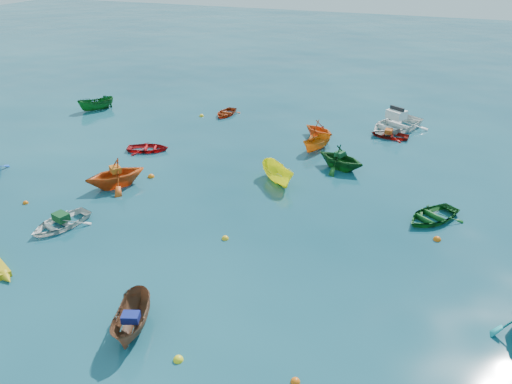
% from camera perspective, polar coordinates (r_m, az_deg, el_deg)
% --- Properties ---
extents(ground, '(160.00, 160.00, 0.00)m').
position_cam_1_polar(ground, '(22.55, -4.61, -6.31)').
color(ground, '#093445').
rests_on(ground, ground).
extents(dinghy_white_near, '(2.89, 3.47, 0.62)m').
position_cam_1_polar(dinghy_white_near, '(25.77, -21.40, -3.69)').
color(dinghy_white_near, silver).
rests_on(dinghy_white_near, ground).
extents(sampan_brown_mid, '(2.00, 3.11, 1.12)m').
position_cam_1_polar(sampan_brown_mid, '(18.80, -13.76, -15.06)').
color(sampan_brown_mid, brown).
rests_on(sampan_brown_mid, ground).
extents(dinghy_orange_w, '(4.23, 4.31, 1.72)m').
position_cam_1_polar(dinghy_orange_w, '(28.90, -15.62, 0.65)').
color(dinghy_orange_w, '#D04C13').
rests_on(dinghy_orange_w, ground).
extents(sampan_yellow_mid, '(2.93, 2.95, 1.17)m').
position_cam_1_polar(sampan_yellow_mid, '(28.31, 2.50, 1.12)').
color(sampan_yellow_mid, '#FFF516').
rests_on(sampan_yellow_mid, ground).
extents(dinghy_green_e, '(3.60, 3.80, 0.64)m').
position_cam_1_polar(dinghy_green_e, '(26.04, 19.40, -3.00)').
color(dinghy_green_e, '#13531B').
rests_on(dinghy_green_e, ground).
extents(dinghy_red_nw, '(3.18, 2.75, 0.55)m').
position_cam_1_polar(dinghy_red_nw, '(33.34, -12.21, 4.65)').
color(dinghy_red_nw, '#B10E11').
rests_on(dinghy_red_nw, ground).
extents(sampan_orange_n, '(1.85, 2.77, 1.00)m').
position_cam_1_polar(sampan_orange_n, '(32.93, 6.94, 4.79)').
color(sampan_orange_n, '#C56812').
rests_on(sampan_orange_n, ground).
extents(dinghy_green_n, '(3.72, 3.48, 1.57)m').
position_cam_1_polar(dinghy_green_n, '(30.39, 9.58, 2.65)').
color(dinghy_green_n, '#104816').
rests_on(dinghy_green_n, ground).
extents(dinghy_red_ne, '(2.59, 1.87, 0.53)m').
position_cam_1_polar(dinghy_red_ne, '(36.09, 15.01, 6.07)').
color(dinghy_red_ne, '#9F150D').
rests_on(dinghy_red_ne, ground).
extents(dinghy_red_far, '(1.92, 2.61, 0.52)m').
position_cam_1_polar(dinghy_red_far, '(39.56, -3.48, 8.79)').
color(dinghy_red_far, '#AA320E').
rests_on(dinghy_red_far, ground).
extents(dinghy_orange_far, '(3.19, 3.07, 1.30)m').
position_cam_1_polar(dinghy_orange_far, '(35.19, 7.13, 6.27)').
color(dinghy_orange_far, orange).
rests_on(dinghy_orange_far, ground).
extents(sampan_green_far, '(2.57, 2.97, 1.11)m').
position_cam_1_polar(sampan_green_far, '(42.65, -17.71, 8.93)').
color(sampan_green_far, '#14561D').
rests_on(sampan_green_far, ground).
extents(motorboat_white, '(5.45, 5.96, 1.61)m').
position_cam_1_polar(motorboat_white, '(37.65, 15.54, 6.88)').
color(motorboat_white, white).
rests_on(motorboat_white, ground).
extents(tarp_green_a, '(0.87, 0.75, 0.36)m').
position_cam_1_polar(tarp_green_a, '(25.58, -21.40, -2.66)').
color(tarp_green_a, '#11451E').
rests_on(tarp_green_a, dinghy_white_near).
extents(tarp_blue_a, '(0.70, 0.62, 0.29)m').
position_cam_1_polar(tarp_blue_a, '(18.24, -14.13, -13.72)').
color(tarp_blue_a, navy).
rests_on(tarp_blue_a, sampan_brown_mid).
extents(tarp_orange_a, '(0.83, 0.80, 0.32)m').
position_cam_1_polar(tarp_orange_a, '(28.49, -15.78, 2.51)').
color(tarp_orange_a, '#D26315').
rests_on(tarp_orange_a, dinghy_orange_w).
extents(tarp_green_b, '(0.63, 0.71, 0.29)m').
position_cam_1_polar(tarp_green_b, '(30.08, 9.56, 4.32)').
color(tarp_green_b, '#124B23').
rests_on(tarp_green_b, dinghy_green_n).
extents(tarp_orange_b, '(0.49, 0.64, 0.30)m').
position_cam_1_polar(tarp_orange_b, '(35.96, 14.94, 6.72)').
color(tarp_orange_b, '#C74C14').
rests_on(tarp_orange_b, dinghy_red_ne).
extents(buoy_or_a, '(0.30, 0.30, 0.30)m').
position_cam_1_polar(buoy_or_a, '(28.68, -24.83, -1.19)').
color(buoy_or_a, '#D15D0B').
rests_on(buoy_or_a, ground).
extents(buoy_ye_a, '(0.34, 0.34, 0.34)m').
position_cam_1_polar(buoy_ye_a, '(17.47, -8.87, -18.46)').
color(buoy_ye_a, yellow).
rests_on(buoy_ye_a, ground).
extents(buoy_or_b, '(0.31, 0.31, 0.31)m').
position_cam_1_polar(buoy_or_b, '(16.70, 4.51, -20.85)').
color(buoy_or_b, orange).
rests_on(buoy_or_b, ground).
extents(buoy_ye_b, '(0.35, 0.35, 0.35)m').
position_cam_1_polar(buoy_ye_b, '(30.45, -14.06, 2.23)').
color(buoy_ye_b, yellow).
rests_on(buoy_ye_b, ground).
extents(buoy_or_c, '(0.39, 0.39, 0.39)m').
position_cam_1_polar(buoy_or_c, '(29.53, -11.89, 1.68)').
color(buoy_or_c, orange).
rests_on(buoy_or_c, ground).
extents(buoy_ye_c, '(0.33, 0.33, 0.33)m').
position_cam_1_polar(buoy_ye_c, '(23.10, -3.53, -5.37)').
color(buoy_ye_c, yellow).
rests_on(buoy_ye_c, ground).
extents(buoy_or_d, '(0.36, 0.36, 0.36)m').
position_cam_1_polar(buoy_or_d, '(24.45, 19.97, -5.17)').
color(buoy_or_d, '#D4590B').
rests_on(buoy_or_d, ground).
extents(buoy_ye_d, '(0.36, 0.36, 0.36)m').
position_cam_1_polar(buoy_ye_d, '(39.39, -6.24, 8.60)').
color(buoy_ye_d, yellow).
rests_on(buoy_ye_d, ground).
extents(buoy_or_e, '(0.38, 0.38, 0.38)m').
position_cam_1_polar(buoy_or_e, '(30.40, 1.69, 3.04)').
color(buoy_or_e, '#D4570B').
rests_on(buoy_or_e, ground).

